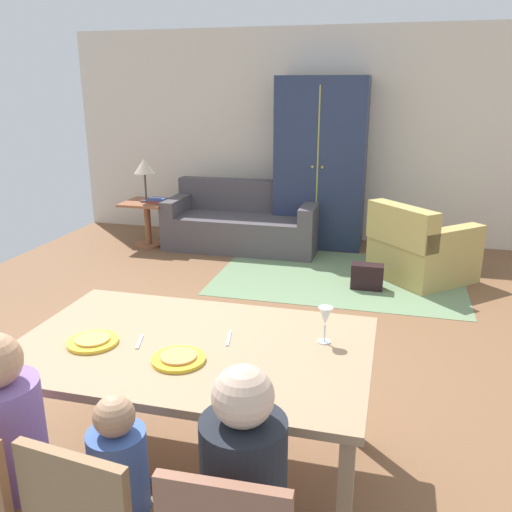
{
  "coord_description": "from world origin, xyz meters",
  "views": [
    {
      "loc": [
        0.88,
        -3.56,
        1.96
      ],
      "look_at": [
        -0.01,
        -0.11,
        0.85
      ],
      "focal_mm": 37.85,
      "sensor_mm": 36.0,
      "label": 1
    }
  ],
  "objects_px": {
    "handbag": "(367,277)",
    "couch": "(244,224)",
    "person_child": "(127,506)",
    "table_lamp": "(144,168)",
    "armoire": "(321,164)",
    "book_lower": "(158,202)",
    "side_table": "(147,217)",
    "book_upper": "(157,199)",
    "plate_near_man": "(93,342)",
    "person_woman": "(246,511)",
    "plate_near_child": "(179,359)",
    "armchair": "(420,250)",
    "dining_table": "(193,356)",
    "wine_glass": "(325,318)",
    "person_man": "(18,466)"
  },
  "relations": [
    {
      "from": "wine_glass",
      "to": "book_upper",
      "type": "xyz_separation_m",
      "value": [
        -2.6,
        3.73,
        -0.27
      ]
    },
    {
      "from": "person_woman",
      "to": "armoire",
      "type": "xyz_separation_m",
      "value": [
        -0.49,
        5.27,
        0.54
      ]
    },
    {
      "from": "dining_table",
      "to": "person_man",
      "type": "distance_m",
      "value": 0.89
    },
    {
      "from": "person_child",
      "to": "handbag",
      "type": "height_order",
      "value": "person_child"
    },
    {
      "from": "plate_near_child",
      "to": "handbag",
      "type": "xyz_separation_m",
      "value": [
        0.7,
        3.21,
        -0.64
      ]
    },
    {
      "from": "plate_near_man",
      "to": "book_lower",
      "type": "relative_size",
      "value": 1.14
    },
    {
      "from": "person_man",
      "to": "armchair",
      "type": "distance_m",
      "value": 4.56
    },
    {
      "from": "plate_near_man",
      "to": "couch",
      "type": "bearing_deg",
      "value": 95.89
    },
    {
      "from": "dining_table",
      "to": "person_woman",
      "type": "xyz_separation_m",
      "value": [
        0.48,
        -0.73,
        -0.18
      ]
    },
    {
      "from": "plate_near_man",
      "to": "person_woman",
      "type": "relative_size",
      "value": 0.23
    },
    {
      "from": "person_child",
      "to": "table_lamp",
      "type": "height_order",
      "value": "table_lamp"
    },
    {
      "from": "person_child",
      "to": "table_lamp",
      "type": "xyz_separation_m",
      "value": [
        -2.14,
        4.67,
        0.58
      ]
    },
    {
      "from": "table_lamp",
      "to": "handbag",
      "type": "relative_size",
      "value": 1.69
    },
    {
      "from": "plate_near_child",
      "to": "plate_near_man",
      "type": "bearing_deg",
      "value": 172.83
    },
    {
      "from": "dining_table",
      "to": "wine_glass",
      "type": "height_order",
      "value": "wine_glass"
    },
    {
      "from": "person_man",
      "to": "plate_near_man",
      "type": "bearing_deg",
      "value": 90.09
    },
    {
      "from": "table_lamp",
      "to": "handbag",
      "type": "bearing_deg",
      "value": -17.59
    },
    {
      "from": "person_man",
      "to": "book_lower",
      "type": "bearing_deg",
      "value": 107.69
    },
    {
      "from": "armoire",
      "to": "book_upper",
      "type": "relative_size",
      "value": 9.55
    },
    {
      "from": "wine_glass",
      "to": "book_lower",
      "type": "bearing_deg",
      "value": 124.73
    },
    {
      "from": "plate_near_child",
      "to": "person_woman",
      "type": "relative_size",
      "value": 0.23
    },
    {
      "from": "table_lamp",
      "to": "book_lower",
      "type": "height_order",
      "value": "table_lamp"
    },
    {
      "from": "person_woman",
      "to": "book_lower",
      "type": "distance_m",
      "value": 5.23
    },
    {
      "from": "book_upper",
      "to": "plate_near_man",
      "type": "bearing_deg",
      "value": -69.61
    },
    {
      "from": "side_table",
      "to": "book_lower",
      "type": "xyz_separation_m",
      "value": [
        0.18,
        -0.03,
        0.22
      ]
    },
    {
      "from": "side_table",
      "to": "book_upper",
      "type": "height_order",
      "value": "book_upper"
    },
    {
      "from": "handbag",
      "to": "couch",
      "type": "bearing_deg",
      "value": 144.54
    },
    {
      "from": "plate_near_man",
      "to": "armoire",
      "type": "height_order",
      "value": "armoire"
    },
    {
      "from": "plate_near_man",
      "to": "person_child",
      "type": "xyz_separation_m",
      "value": [
        0.48,
        -0.62,
        -0.34
      ]
    },
    {
      "from": "plate_near_man",
      "to": "wine_glass",
      "type": "distance_m",
      "value": 1.15
    },
    {
      "from": "person_woman",
      "to": "dining_table",
      "type": "bearing_deg",
      "value": 122.97
    },
    {
      "from": "person_woman",
      "to": "handbag",
      "type": "xyz_separation_m",
      "value": [
        0.23,
        3.76,
        -0.38
      ]
    },
    {
      "from": "dining_table",
      "to": "person_woman",
      "type": "bearing_deg",
      "value": -57.03
    },
    {
      "from": "book_lower",
      "to": "book_upper",
      "type": "relative_size",
      "value": 1.0
    },
    {
      "from": "side_table",
      "to": "handbag",
      "type": "relative_size",
      "value": 1.81
    },
    {
      "from": "table_lamp",
      "to": "book_lower",
      "type": "xyz_separation_m",
      "value": [
        0.18,
        -0.03,
        -0.41
      ]
    },
    {
      "from": "plate_near_child",
      "to": "person_man",
      "type": "bearing_deg",
      "value": -130.69
    },
    {
      "from": "armoire",
      "to": "side_table",
      "type": "bearing_deg",
      "value": -164.15
    },
    {
      "from": "couch",
      "to": "plate_near_man",
      "type": "bearing_deg",
      "value": -84.11
    },
    {
      "from": "plate_near_man",
      "to": "plate_near_child",
      "type": "distance_m",
      "value": 0.48
    },
    {
      "from": "armoire",
      "to": "book_lower",
      "type": "distance_m",
      "value": 2.09
    },
    {
      "from": "table_lamp",
      "to": "book_upper",
      "type": "height_order",
      "value": "table_lamp"
    },
    {
      "from": "handbag",
      "to": "armoire",
      "type": "bearing_deg",
      "value": 115.48
    },
    {
      "from": "couch",
      "to": "armchair",
      "type": "xyz_separation_m",
      "value": [
        2.14,
        -0.7,
        0.02
      ]
    },
    {
      "from": "dining_table",
      "to": "armchair",
      "type": "relative_size",
      "value": 1.44
    },
    {
      "from": "book_lower",
      "to": "person_child",
      "type": "bearing_deg",
      "value": -67.12
    },
    {
      "from": "armchair",
      "to": "person_man",
      "type": "bearing_deg",
      "value": -111.82
    },
    {
      "from": "couch",
      "to": "dining_table",
      "type": "bearing_deg",
      "value": -77.58
    },
    {
      "from": "plate_near_child",
      "to": "armchair",
      "type": "relative_size",
      "value": 0.21
    },
    {
      "from": "armoire",
      "to": "book_upper",
      "type": "bearing_deg",
      "value": -162.44
    }
  ]
}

